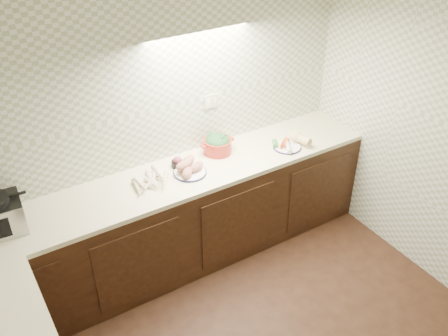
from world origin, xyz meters
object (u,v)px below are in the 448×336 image
sweet_potato_plate (189,168)px  onion_bowl (179,163)px  dutch_oven (217,144)px  parsnip_pile (148,183)px  veg_plate (291,141)px

sweet_potato_plate → onion_bowl: bearing=99.4°
sweet_potato_plate → dutch_oven: (0.36, 0.16, 0.03)m
sweet_potato_plate → onion_bowl: size_ratio=2.09×
onion_bowl → dutch_oven: dutch_oven is taller
parsnip_pile → veg_plate: (1.33, -0.09, 0.01)m
sweet_potato_plate → dutch_oven: dutch_oven is taller
sweet_potato_plate → dutch_oven: 0.40m
parsnip_pile → veg_plate: veg_plate is taller
dutch_oven → sweet_potato_plate: bearing=-154.7°
sweet_potato_plate → onion_bowl: (-0.02, 0.13, -0.01)m
parsnip_pile → veg_plate: size_ratio=1.32×
veg_plate → sweet_potato_plate: bearing=174.9°
parsnip_pile → dutch_oven: dutch_oven is taller
veg_plate → onion_bowl: bearing=167.7°
parsnip_pile → onion_bowl: size_ratio=2.99×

